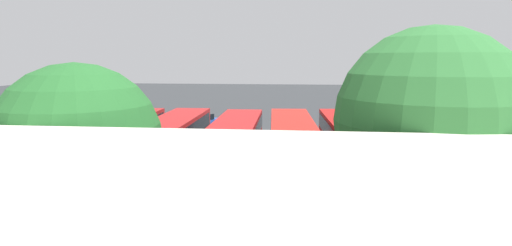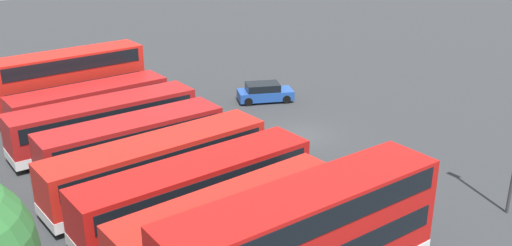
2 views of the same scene
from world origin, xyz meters
The scene contains 14 objects.
ground_plane centered at (0.00, 0.00, 0.00)m, with size 140.00×140.00×0.00m, color #2D3033.
bus_double_decker_near_end centered at (-12.61, 10.12, 2.45)m, with size 2.95×11.88×4.55m.
bus_single_deck_second centered at (-8.96, 11.01, 1.62)m, with size 3.32×10.80×2.95m.
bus_single_deck_third centered at (-5.36, 10.69, 1.62)m, with size 3.23×12.04×2.95m.
bus_single_deck_fourth centered at (-1.88, 11.03, 1.62)m, with size 3.35×12.13×2.95m.
bus_single_deck_fifth centered at (1.55, 10.95, 1.62)m, with size 2.89×10.53×2.95m.
bus_single_deck_sixth centered at (5.56, 11.09, 1.62)m, with size 2.84×11.52×2.95m.
bus_single_deck_seventh centered at (8.86, 10.85, 1.62)m, with size 3.08×10.43×2.95m.
bus_double_decker_far_end centered at (12.36, 10.96, 2.45)m, with size 3.10×10.44×4.55m.
car_hatchback_silver centered at (6.98, -1.96, 0.70)m, with size 3.29×4.51×1.43m.
lamp_post_tall centered at (-13.39, -2.00, 5.31)m, with size 0.70×0.30×9.23m.
waste_bin_yellow centered at (-0.69, 2.45, 0.47)m, with size 0.60×0.60×0.95m, color #333338.
tree_midleft centered at (3.94, 24.47, 4.21)m, with size 4.69×4.69×6.57m.
tree_midright centered at (-5.59, 24.27, 5.05)m, with size 4.90×4.90×7.51m.
Camera 1 is at (-2.20, 35.06, 6.67)m, focal length 28.38 mm.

